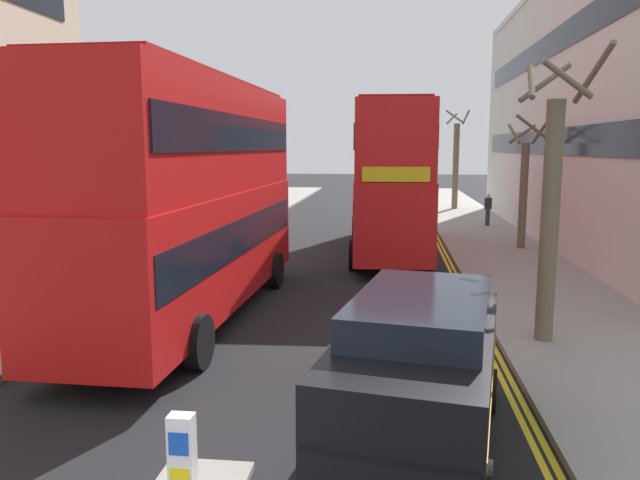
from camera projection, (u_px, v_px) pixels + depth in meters
name	position (u px, v px, depth m)	size (l,w,h in m)	color
sidewalk_right	(523.00, 273.00, 19.61)	(4.00, 80.00, 0.14)	gray
sidewalk_left	(136.00, 264.00, 21.09)	(4.00, 80.00, 0.14)	gray
kerb_line_outer	(463.00, 287.00, 17.90)	(0.10, 56.00, 0.01)	yellow
kerb_line_inner	(458.00, 287.00, 17.91)	(0.10, 56.00, 0.01)	yellow
keep_left_bollard	(183.00, 467.00, 6.69)	(0.36, 0.28, 1.11)	silver
double_decker_bus_away	(192.00, 192.00, 14.33)	(3.00, 10.87, 5.64)	red
double_decker_bus_oncoming	(388.00, 175.00, 23.23)	(3.16, 10.91, 5.64)	red
taxi_minivan	(418.00, 375.00, 8.14)	(2.71, 5.07, 2.12)	black
pedestrian_far	(488.00, 209.00, 30.86)	(0.34, 0.22, 1.62)	#2D2D38
street_tree_near	(456.00, 163.00, 39.26)	(1.51, 1.51, 6.27)	#6B6047
street_tree_mid	(551.00, 208.00, 12.23)	(1.55, 1.45, 5.89)	#6B6047
street_tree_far	(524.00, 186.00, 23.76)	(1.55, 1.57, 5.16)	#6B6047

